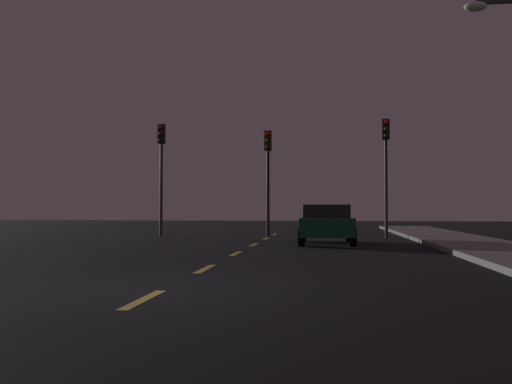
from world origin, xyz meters
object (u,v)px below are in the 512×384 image
(traffic_signal_left, at_px, (161,158))
(traffic_signal_right, at_px, (386,155))
(traffic_signal_center, at_px, (268,162))
(car_stopped_ahead, at_px, (326,224))

(traffic_signal_left, xyz_separation_m, traffic_signal_right, (10.14, 0.00, 0.01))
(traffic_signal_left, distance_m, traffic_signal_right, 10.14)
(traffic_signal_center, relative_size, traffic_signal_right, 0.92)
(traffic_signal_center, bearing_deg, traffic_signal_left, 179.99)
(car_stopped_ahead, bearing_deg, traffic_signal_center, 121.82)
(traffic_signal_center, height_order, traffic_signal_right, traffic_signal_right)
(traffic_signal_left, distance_m, traffic_signal_center, 4.97)
(traffic_signal_left, height_order, car_stopped_ahead, traffic_signal_left)
(traffic_signal_left, distance_m, car_stopped_ahead, 9.09)
(traffic_signal_left, bearing_deg, traffic_signal_right, 0.00)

